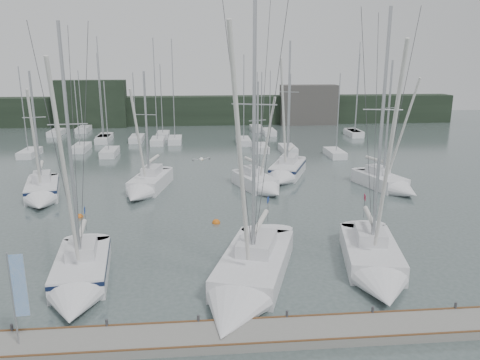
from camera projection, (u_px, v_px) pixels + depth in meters
name	position (u px, v px, depth m)	size (l,w,h in m)	color
ground	(236.00, 285.00, 25.01)	(160.00, 160.00, 0.00)	#445250
dock	(245.00, 335.00, 20.14)	(24.00, 2.00, 0.40)	slate
far_treeline	(207.00, 110.00, 84.07)	(90.00, 4.00, 5.00)	black
far_building_left	(91.00, 104.00, 80.00)	(12.00, 3.00, 8.00)	black
far_building_right	(308.00, 105.00, 83.47)	(10.00, 3.00, 7.00)	#42403D
mast_forest	(189.00, 139.00, 66.70)	(47.99, 27.31, 14.64)	silver
sailboat_near_left	(79.00, 280.00, 24.27)	(3.79, 9.07, 14.43)	silver
sailboat_near_center	(245.00, 284.00, 23.85)	(6.66, 11.63, 16.21)	silver
sailboat_near_right	(376.00, 267.00, 25.81)	(4.80, 9.80, 15.36)	silver
sailboat_mid_a	(42.00, 193.00, 39.62)	(4.48, 8.57, 11.54)	silver
sailboat_mid_b	(145.00, 187.00, 41.71)	(4.29, 8.85, 11.45)	silver
sailboat_mid_c	(262.00, 185.00, 42.30)	(4.60, 7.14, 10.49)	silver
sailboat_mid_d	(285.00, 172.00, 46.62)	(5.81, 9.01, 14.20)	silver
sailboat_mid_e	(390.00, 185.00, 42.44)	(4.54, 7.71, 12.33)	silver
buoy_a	(216.00, 223.00, 34.30)	(0.60, 0.60, 0.60)	#CE5F12
buoy_c	(80.00, 217.00, 35.55)	(0.54, 0.54, 0.54)	#CE5F12
dock_banner	(17.00, 291.00, 18.62)	(0.61, 0.10, 4.03)	#A7A9AF
seagull	(201.00, 159.00, 26.15)	(0.97, 0.48, 0.20)	white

